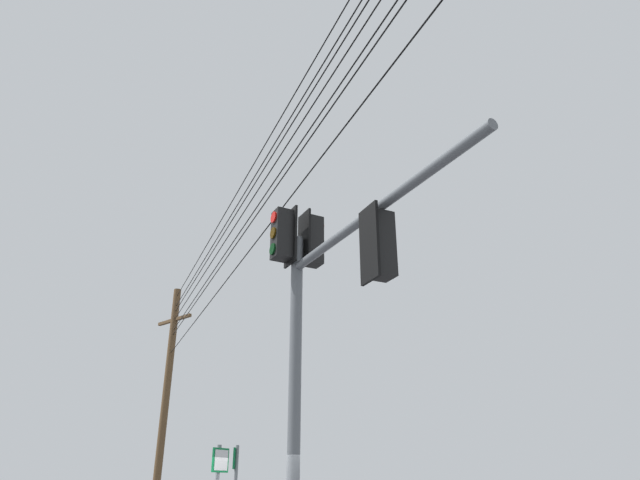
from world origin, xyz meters
TOP-DOWN VIEW (x-y plane):
  - signal_mast_assembly at (0.50, 1.11)m, footprint 4.43×2.84m
  - utility_pole_wooden at (-12.96, -5.18)m, footprint 1.44×1.72m
  - overhead_wire_span at (1.13, 1.34)m, footprint 28.20×13.06m

SIDE VIEW (x-z plane):
  - signal_mast_assembly at x=0.50m, z-range 1.37..7.93m
  - utility_pole_wooden at x=-12.96m, z-range 0.13..9.64m
  - overhead_wire_span at x=1.13m, z-range 6.96..9.75m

